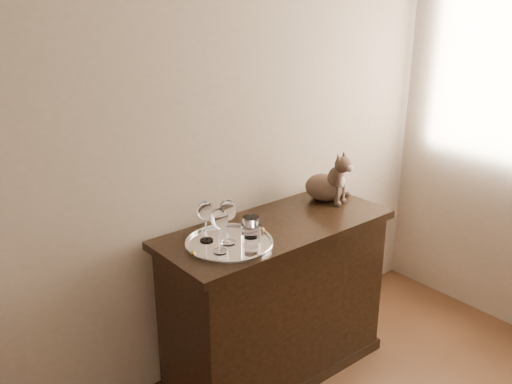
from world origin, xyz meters
TOP-DOWN VIEW (x-y plane):
  - wall_back at (0.00, 2.25)m, footprint 4.00×0.10m
  - sideboard at (0.60, 1.94)m, footprint 1.20×0.50m
  - tray at (0.29, 1.91)m, footprint 0.40×0.40m
  - wine_glass_a at (0.23, 2.00)m, footprint 0.07×0.07m
  - wine_glass_c at (0.21, 1.87)m, footprint 0.08×0.08m
  - wine_glass_d at (0.29, 1.92)m, footprint 0.08×0.08m
  - tumbler_a at (0.36, 1.83)m, footprint 0.09×0.09m
  - tumbler_c at (0.43, 1.93)m, footprint 0.08×0.08m
  - cat at (1.03, 2.03)m, footprint 0.32×0.31m

SIDE VIEW (x-z plane):
  - sideboard at x=0.60m, z-range 0.00..0.85m
  - tray at x=0.29m, z-range 0.85..0.86m
  - tumbler_c at x=0.43m, z-range 0.86..0.94m
  - tumbler_a at x=0.36m, z-range 0.86..0.96m
  - wine_glass_a at x=0.23m, z-range 0.86..1.05m
  - wine_glass_c at x=0.21m, z-range 0.86..1.06m
  - wine_glass_d at x=0.29m, z-range 0.86..1.07m
  - cat at x=1.03m, z-range 0.85..1.14m
  - wall_back at x=0.00m, z-range 0.00..2.70m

